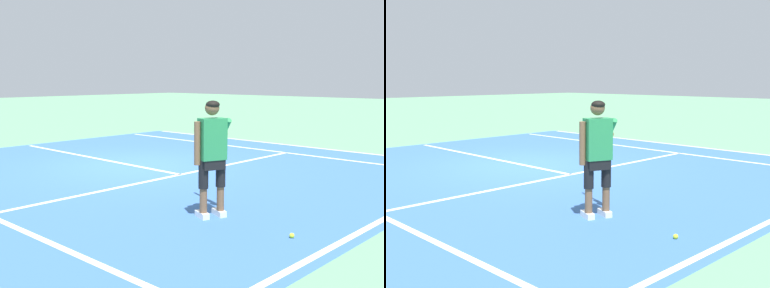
# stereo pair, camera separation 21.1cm
# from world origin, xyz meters

# --- Properties ---
(ground_plane) EXTENTS (80.00, 80.00, 0.00)m
(ground_plane) POSITION_xyz_m (0.00, 0.00, 0.00)
(ground_plane) COLOR #609E70
(court_inner_surface) EXTENTS (10.98, 11.21, 0.00)m
(court_inner_surface) POSITION_xyz_m (0.00, -0.54, 0.00)
(court_inner_surface) COLOR #3866A8
(court_inner_surface) RESTS_ON ground
(line_service) EXTENTS (8.23, 0.10, 0.01)m
(line_service) POSITION_xyz_m (0.00, -1.54, 0.00)
(line_service) COLOR white
(line_service) RESTS_ON ground
(line_centre_service) EXTENTS (0.10, 6.40, 0.01)m
(line_centre_service) POSITION_xyz_m (0.00, 1.66, 0.00)
(line_centre_service) COLOR white
(line_centre_service) RESTS_ON ground
(line_singles_right) EXTENTS (0.10, 10.81, 0.01)m
(line_singles_right) POSITION_xyz_m (4.12, -0.54, 0.00)
(line_singles_right) COLOR white
(line_singles_right) RESTS_ON ground
(line_doubles_right) EXTENTS (0.10, 10.81, 0.01)m
(line_doubles_right) POSITION_xyz_m (5.49, -0.54, 0.00)
(line_doubles_right) COLOR white
(line_doubles_right) RESTS_ON ground
(tennis_player) EXTENTS (0.95, 0.99, 1.71)m
(tennis_player) POSITION_xyz_m (-1.89, -4.04, 0.99)
(tennis_player) COLOR white
(tennis_player) RESTS_ON ground
(tennis_ball_near_feet) EXTENTS (0.07, 0.07, 0.07)m
(tennis_ball_near_feet) POSITION_xyz_m (-1.90, -5.41, 0.03)
(tennis_ball_near_feet) COLOR #CCE02D
(tennis_ball_near_feet) RESTS_ON ground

